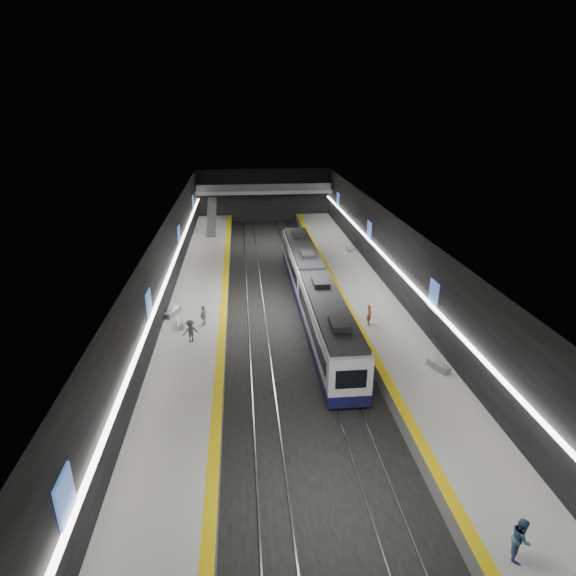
{
  "coord_description": "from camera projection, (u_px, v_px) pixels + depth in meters",
  "views": [
    {
      "loc": [
        -3.52,
        -38.52,
        17.43
      ],
      "look_at": [
        0.32,
        0.4,
        2.2
      ],
      "focal_mm": 30.0,
      "sensor_mm": 36.0,
      "label": 1
    }
  ],
  "objects": [
    {
      "name": "ground",
      "position": [
        285.0,
        313.0,
        42.36
      ],
      "size": [
        70.0,
        70.0,
        0.0
      ],
      "primitive_type": "plane",
      "color": "black",
      "rests_on": "ground"
    },
    {
      "name": "ceiling",
      "position": [
        285.0,
        224.0,
        39.46
      ],
      "size": [
        20.0,
        70.0,
        0.04
      ],
      "primitive_type": "cube",
      "rotation": [
        3.14,
        0.0,
        0.0
      ],
      "color": "beige",
      "rests_on": "wall_left"
    },
    {
      "name": "wall_left",
      "position": [
        165.0,
        274.0,
        40.0
      ],
      "size": [
        0.04,
        70.0,
        8.0
      ],
      "primitive_type": "cube",
      "color": "black",
      "rests_on": "ground"
    },
    {
      "name": "wall_right",
      "position": [
        399.0,
        266.0,
        41.83
      ],
      "size": [
        0.04,
        70.0,
        8.0
      ],
      "primitive_type": "cube",
      "color": "black",
      "rests_on": "ground"
    },
    {
      "name": "wall_back",
      "position": [
        264.0,
        195.0,
        73.37
      ],
      "size": [
        20.0,
        0.04,
        8.0
      ],
      "primitive_type": "cube",
      "color": "black",
      "rests_on": "ground"
    },
    {
      "name": "platform_left",
      "position": [
        198.0,
        311.0,
        41.5
      ],
      "size": [
        5.0,
        70.0,
        1.0
      ],
      "primitive_type": "cube",
      "color": "slate",
      "rests_on": "ground"
    },
    {
      "name": "tile_surface_left",
      "position": [
        198.0,
        306.0,
        41.31
      ],
      "size": [
        5.0,
        70.0,
        0.02
      ],
      "primitive_type": "cube",
      "color": "#9A9A96",
      "rests_on": "platform_left"
    },
    {
      "name": "tactile_strip_left",
      "position": [
        224.0,
        305.0,
        41.51
      ],
      "size": [
        0.6,
        70.0,
        0.02
      ],
      "primitive_type": "cube",
      "color": "#DBBB0B",
      "rests_on": "platform_left"
    },
    {
      "name": "platform_right",
      "position": [
        368.0,
        304.0,
        42.87
      ],
      "size": [
        5.0,
        70.0,
        1.0
      ],
      "primitive_type": "cube",
      "color": "slate",
      "rests_on": "ground"
    },
    {
      "name": "tile_surface_right",
      "position": [
        369.0,
        299.0,
        42.68
      ],
      "size": [
        5.0,
        70.0,
        0.02
      ],
      "primitive_type": "cube",
      "color": "#9A9A96",
      "rests_on": "platform_right"
    },
    {
      "name": "tactile_strip_right",
      "position": [
        344.0,
        300.0,
        42.48
      ],
      "size": [
        0.6,
        70.0,
        0.02
      ],
      "primitive_type": "cube",
      "color": "#DBBB0B",
      "rests_on": "platform_right"
    },
    {
      "name": "rails",
      "position": [
        285.0,
        312.0,
        42.34
      ],
      "size": [
        6.52,
        70.0,
        0.12
      ],
      "color": "gray",
      "rests_on": "ground"
    },
    {
      "name": "train",
      "position": [
        313.0,
        288.0,
        41.89
      ],
      "size": [
        2.69,
        30.05,
        3.6
      ],
      "color": "#12103D",
      "rests_on": "ground"
    },
    {
      "name": "ad_posters",
      "position": [
        284.0,
        261.0,
        41.66
      ],
      "size": [
        19.94,
        53.5,
        2.2
      ],
      "color": "#3F67BF",
      "rests_on": "wall_left"
    },
    {
      "name": "cove_light_left",
      "position": [
        168.0,
        276.0,
        40.09
      ],
      "size": [
        0.25,
        68.6,
        0.12
      ],
      "primitive_type": "cube",
      "color": "white",
      "rests_on": "wall_left"
    },
    {
      "name": "cove_light_right",
      "position": [
        397.0,
        269.0,
        41.88
      ],
      "size": [
        0.25,
        68.6,
        0.12
      ],
      "primitive_type": "cube",
      "color": "white",
      "rests_on": "wall_right"
    },
    {
      "name": "mezzanine_bridge",
      "position": [
        264.0,
        191.0,
        71.07
      ],
      "size": [
        20.0,
        3.0,
        1.5
      ],
      "color": "gray",
      "rests_on": "wall_left"
    },
    {
      "name": "escalator",
      "position": [
        212.0,
        217.0,
        64.74
      ],
      "size": [
        1.2,
        7.5,
        3.92
      ],
      "primitive_type": "cube",
      "rotation": [
        0.44,
        0.0,
        0.0
      ],
      "color": "#99999E",
      "rests_on": "platform_left"
    },
    {
      "name": "bench_left_near",
      "position": [
        180.0,
        324.0,
        37.5
      ],
      "size": [
        0.79,
        1.72,
        0.41
      ],
      "primitive_type": "cube",
      "rotation": [
        0.0,
        0.0,
        0.21
      ],
      "color": "#99999E",
      "rests_on": "platform_left"
    },
    {
      "name": "bench_left_far",
      "position": [
        173.0,
        312.0,
        39.44
      ],
      "size": [
        1.26,
        2.13,
        0.5
      ],
      "primitive_type": "cube",
      "rotation": [
        0.0,
        0.0,
        -0.36
      ],
      "color": "#99999E",
      "rests_on": "platform_left"
    },
    {
      "name": "bench_right_near",
      "position": [
        439.0,
        366.0,
        31.56
      ],
      "size": [
        1.1,
        1.87,
        0.44
      ],
      "primitive_type": "cube",
      "rotation": [
        0.0,
        0.0,
        0.35
      ],
      "color": "#99999E",
      "rests_on": "platform_right"
    },
    {
      "name": "bench_right_far",
      "position": [
        349.0,
        249.0,
        56.58
      ],
      "size": [
        0.56,
        1.77,
        0.43
      ],
      "primitive_type": "cube",
      "rotation": [
        0.0,
        0.0,
        -0.04
      ],
      "color": "#99999E",
      "rests_on": "platform_right"
    },
    {
      "name": "passenger_right_a",
      "position": [
        369.0,
        315.0,
        37.55
      ],
      "size": [
        0.56,
        0.7,
        1.69
      ],
      "primitive_type": "imported",
      "rotation": [
        0.0,
        0.0,
        1.3
      ],
      "color": "#CD5B4C",
      "rests_on": "platform_right"
    },
    {
      "name": "passenger_right_b",
      "position": [
        521.0,
        539.0,
        18.25
      ],
      "size": [
        1.02,
        1.11,
        1.84
      ],
      "primitive_type": "imported",
      "rotation": [
        0.0,
        0.0,
        1.11
      ],
      "color": "#466E99",
      "rests_on": "platform_right"
    },
    {
      "name": "passenger_left_a",
      "position": [
        204.0,
        315.0,
        37.5
      ],
      "size": [
        0.76,
        1.06,
        1.67
      ],
      "primitive_type": "imported",
      "rotation": [
        0.0,
        0.0,
        -1.98
      ],
      "color": "beige",
      "rests_on": "platform_left"
    },
    {
      "name": "passenger_left_b",
      "position": [
        190.0,
        331.0,
        34.88
      ],
      "size": [
        1.26,
        1.01,
        1.7
      ],
      "primitive_type": "imported",
      "rotation": [
        0.0,
        0.0,
        3.54
      ],
      "color": "#3D3F45",
      "rests_on": "platform_left"
    }
  ]
}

